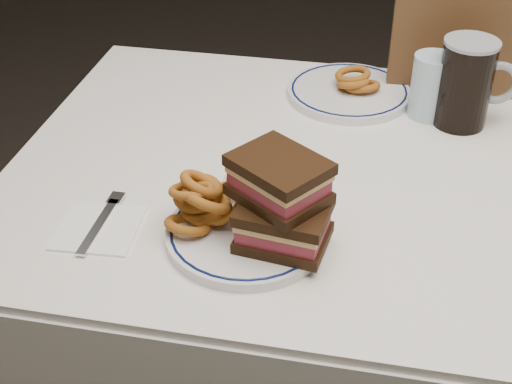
% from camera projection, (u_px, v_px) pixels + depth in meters
% --- Properties ---
extents(dining_table, '(1.27, 0.87, 0.75)m').
position_uv_depth(dining_table, '(363.00, 220.00, 1.30)').
color(dining_table, white).
rests_on(dining_table, floor).
extents(chair_far, '(0.47, 0.47, 0.98)m').
position_uv_depth(chair_far, '(471.00, 152.00, 1.71)').
color(chair_far, '#432E15').
rests_on(chair_far, floor).
extents(main_plate, '(0.25, 0.25, 0.02)m').
position_uv_depth(main_plate, '(246.00, 233.00, 1.09)').
color(main_plate, silver).
rests_on(main_plate, dining_table).
extents(reuben_sandwich, '(0.17, 0.16, 0.13)m').
position_uv_depth(reuben_sandwich, '(281.00, 202.00, 1.03)').
color(reuben_sandwich, black).
rests_on(reuben_sandwich, main_plate).
extents(onion_rings_main, '(0.13, 0.11, 0.11)m').
position_uv_depth(onion_rings_main, '(203.00, 201.00, 1.08)').
color(onion_rings_main, '#70320E').
rests_on(onion_rings_main, main_plate).
extents(ketchup_ramekin, '(0.05, 0.05, 0.03)m').
position_uv_depth(ketchup_ramekin, '(239.00, 186.00, 1.15)').
color(ketchup_ramekin, silver).
rests_on(ketchup_ramekin, main_plate).
extents(beer_mug, '(0.15, 0.10, 0.17)m').
position_uv_depth(beer_mug, '(467.00, 83.00, 1.33)').
color(beer_mug, black).
rests_on(beer_mug, dining_table).
extents(water_glass, '(0.08, 0.08, 0.13)m').
position_uv_depth(water_glass, '(431.00, 86.00, 1.38)').
color(water_glass, '#AACADC').
rests_on(water_glass, dining_table).
extents(far_plate, '(0.25, 0.25, 0.02)m').
position_uv_depth(far_plate, '(349.00, 92.00, 1.47)').
color(far_plate, silver).
rests_on(far_plate, dining_table).
extents(onion_rings_far, '(0.10, 0.09, 0.05)m').
position_uv_depth(onion_rings_far, '(356.00, 81.00, 1.46)').
color(onion_rings_far, '#70320E').
rests_on(onion_rings_far, far_plate).
extents(napkin_fork, '(0.13, 0.16, 0.01)m').
position_uv_depth(napkin_fork, '(99.00, 227.00, 1.11)').
color(napkin_fork, white).
rests_on(napkin_fork, dining_table).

